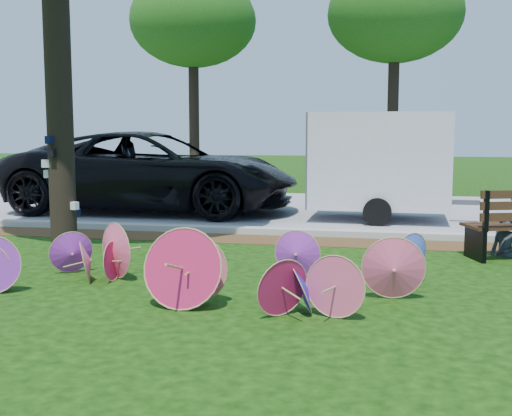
{
  "coord_description": "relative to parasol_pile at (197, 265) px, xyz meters",
  "views": [
    {
      "loc": [
        2.3,
        -6.95,
        2.0
      ],
      "look_at": [
        0.5,
        2.0,
        0.9
      ],
      "focal_mm": 45.0,
      "sensor_mm": 36.0,
      "label": 1
    }
  ],
  "objects": [
    {
      "name": "mulch_strip",
      "position": [
        -0.08,
        4.06,
        -0.37
      ],
      "size": [
        90.0,
        1.0,
        0.01
      ],
      "primitive_type": "cube",
      "color": "#472D16",
      "rests_on": "ground"
    },
    {
      "name": "curb",
      "position": [
        -0.08,
        4.76,
        -0.31
      ],
      "size": [
        90.0,
        0.3,
        0.12
      ],
      "primitive_type": "cube",
      "color": "#B7B5AD",
      "rests_on": "ground"
    },
    {
      "name": "parasol_pile",
      "position": [
        0.0,
        0.0,
        0.0
      ],
      "size": [
        5.92,
        2.28,
        0.95
      ],
      "color": "#DA4D70",
      "rests_on": "ground"
    },
    {
      "name": "ground",
      "position": [
        -0.08,
        -0.44,
        -0.37
      ],
      "size": [
        90.0,
        90.0,
        0.0
      ],
      "primitive_type": "plane",
      "color": "black",
      "rests_on": "ground"
    },
    {
      "name": "person_left",
      "position": [
        4.16,
        3.34,
        0.26
      ],
      "size": [
        0.54,
        0.44,
        1.27
      ],
      "primitive_type": "imported",
      "rotation": [
        0.0,
        0.0,
        -0.33
      ],
      "color": "#343A47",
      "rests_on": "ground"
    },
    {
      "name": "black_van",
      "position": [
        -3.4,
        7.63,
        0.61
      ],
      "size": [
        7.12,
        3.3,
        1.98
      ],
      "primitive_type": "imported",
      "rotation": [
        0.0,
        0.0,
        1.57
      ],
      "color": "black",
      "rests_on": "ground"
    },
    {
      "name": "cargo_trailer",
      "position": [
        2.12,
        7.18,
        0.97
      ],
      "size": [
        3.06,
        2.0,
        2.7
      ],
      "primitive_type": "cube",
      "rotation": [
        0.0,
        0.0,
        -0.03
      ],
      "color": "silver",
      "rests_on": "ground"
    },
    {
      "name": "street",
      "position": [
        -0.08,
        8.91,
        -0.37
      ],
      "size": [
        90.0,
        8.0,
        0.01
      ],
      "primitive_type": "cube",
      "color": "gray",
      "rests_on": "ground"
    },
    {
      "name": "bg_trees",
      "position": [
        3.51,
        14.68,
        5.39
      ],
      "size": [
        21.34,
        4.9,
        7.4
      ],
      "color": "black",
      "rests_on": "ground"
    }
  ]
}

